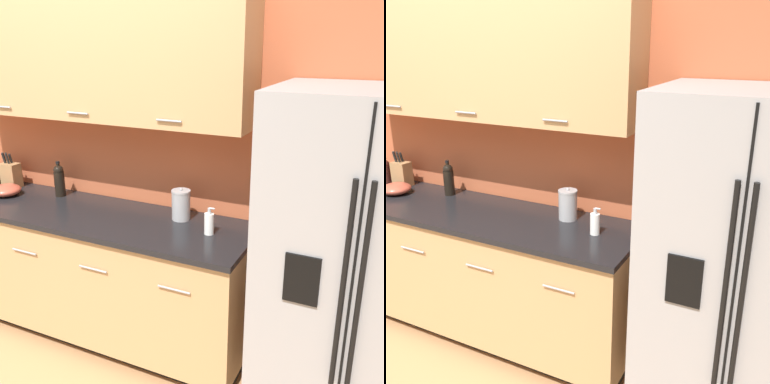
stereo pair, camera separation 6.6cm
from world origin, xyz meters
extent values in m
cube|color=#BC5B38|center=(0.00, 1.07, 1.30)|extent=(10.00, 0.05, 2.60)
cube|color=tan|center=(0.09, 0.89, 1.92)|extent=(2.15, 0.32, 0.77)
cylinder|color=#99999E|center=(-0.56, 0.72, 1.59)|extent=(0.16, 0.01, 0.01)
cylinder|color=#99999E|center=(0.09, 0.72, 1.59)|extent=(0.16, 0.01, 0.01)
cylinder|color=#99999E|center=(0.73, 0.72, 1.59)|extent=(0.16, 0.01, 0.01)
cube|color=black|center=(0.09, 0.77, 0.04)|extent=(2.25, 0.54, 0.09)
cube|color=tan|center=(0.09, 0.73, 0.49)|extent=(2.29, 0.62, 0.81)
cube|color=black|center=(0.09, 0.72, 0.91)|extent=(2.31, 0.64, 0.03)
cylinder|color=#99999E|center=(-0.19, 0.41, 0.71)|extent=(0.20, 0.01, 0.01)
cylinder|color=#99999E|center=(0.36, 0.41, 0.71)|extent=(0.20, 0.01, 0.01)
cylinder|color=#99999E|center=(0.91, 0.41, 0.71)|extent=(0.20, 0.01, 0.01)
cube|color=#9E9EA0|center=(1.83, 0.67, 0.91)|extent=(0.95, 0.73, 1.83)
cube|color=black|center=(1.83, 0.30, 0.91)|extent=(0.01, 0.01, 1.79)
cylinder|color=black|center=(1.80, 0.29, 1.00)|extent=(0.02, 0.02, 1.00)
cylinder|color=black|center=(1.87, 0.29, 1.00)|extent=(0.02, 0.02, 1.00)
cube|color=black|center=(1.62, 0.30, 1.00)|extent=(0.16, 0.01, 0.24)
cube|color=#A87A4C|center=(-0.76, 0.90, 1.03)|extent=(0.14, 0.10, 0.19)
cylinder|color=black|center=(-0.80, 0.92, 1.16)|extent=(0.01, 0.03, 0.08)
cylinder|color=black|center=(-0.80, 0.89, 1.16)|extent=(0.02, 0.04, 0.09)
cylinder|color=black|center=(-0.76, 0.92, 1.16)|extent=(0.02, 0.03, 0.08)
cylinder|color=black|center=(-0.76, 0.89, 1.16)|extent=(0.02, 0.03, 0.08)
cylinder|color=black|center=(-0.28, 0.90, 1.02)|extent=(0.08, 0.08, 0.18)
sphere|color=black|center=(-0.28, 0.90, 1.13)|extent=(0.07, 0.07, 0.07)
cylinder|color=black|center=(-0.28, 0.90, 1.15)|extent=(0.02, 0.02, 0.06)
cylinder|color=black|center=(-0.28, 0.90, 1.18)|extent=(0.03, 0.03, 0.02)
cylinder|color=white|center=(0.98, 0.74, 1.00)|extent=(0.06, 0.06, 0.13)
cylinder|color=#B2B2B5|center=(0.98, 0.74, 1.08)|extent=(0.02, 0.02, 0.04)
cylinder|color=#B2B2B5|center=(1.00, 0.74, 1.09)|extent=(0.03, 0.01, 0.01)
cylinder|color=#A3A3A5|center=(0.73, 0.87, 1.02)|extent=(0.12, 0.12, 0.18)
cylinder|color=#A3A3A5|center=(0.73, 0.87, 1.12)|extent=(0.12, 0.12, 0.01)
sphere|color=#A3A3A5|center=(0.73, 0.87, 1.13)|extent=(0.02, 0.02, 0.02)
ellipsoid|color=#B24C38|center=(-0.65, 0.74, 0.97)|extent=(0.21, 0.21, 0.08)
camera|label=1|loc=(1.93, -1.52, 2.03)|focal=42.00mm
camera|label=2|loc=(1.99, -1.49, 2.03)|focal=42.00mm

